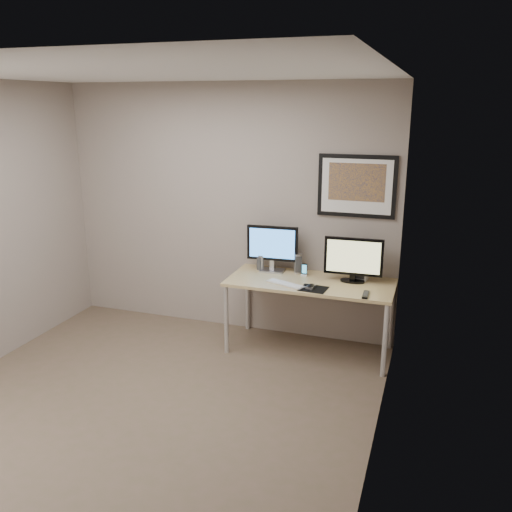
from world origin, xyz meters
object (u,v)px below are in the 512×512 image
object	(u,v)px
framed_art	(357,186)
monitor_tv	(353,259)
keyboard	(286,284)
fan_unit	(360,269)
phone_dock	(304,270)
desk	(310,287)
speaker_right	(298,263)
speaker_left	(261,263)
monitor_large	(272,247)

from	to	relation	value
framed_art	monitor_tv	bearing A→B (deg)	-80.92
monitor_tv	keyboard	size ratio (longest dim) A/B	1.42
keyboard	fan_unit	xyz separation A→B (m)	(0.64, 0.38, 0.10)
phone_dock	desk	bearing A→B (deg)	-55.11
framed_art	speaker_right	distance (m)	0.96
framed_art	speaker_right	world-z (taller)	framed_art
desk	monitor_tv	distance (m)	0.50
speaker_left	keyboard	xyz separation A→B (m)	(0.36, -0.34, -0.08)
monitor_large	phone_dock	size ratio (longest dim) A/B	4.12
fan_unit	speaker_right	bearing A→B (deg)	-171.66
phone_dock	keyboard	world-z (taller)	phone_dock
desk	monitor_large	world-z (taller)	monitor_large
phone_dock	fan_unit	size ratio (longest dim) A/B	0.57
framed_art	keyboard	size ratio (longest dim) A/B	1.91
keyboard	fan_unit	world-z (taller)	fan_unit
speaker_right	phone_dock	world-z (taller)	speaker_right
phone_dock	monitor_large	bearing A→B (deg)	175.28
monitor_large	monitor_tv	distance (m)	0.83
desk	speaker_right	size ratio (longest dim) A/B	7.93
speaker_right	fan_unit	xyz separation A→B (m)	(0.63, -0.01, 0.01)
desk	monitor_tv	world-z (taller)	monitor_tv
speaker_left	desk	bearing A→B (deg)	4.68
fan_unit	keyboard	bearing A→B (deg)	-140.77
keyboard	monitor_large	bearing A→B (deg)	146.06
phone_dock	keyboard	bearing A→B (deg)	-107.54
framed_art	speaker_left	bearing A→B (deg)	-169.70
monitor_tv	speaker_left	size ratio (longest dim) A/B	3.39
framed_art	fan_unit	world-z (taller)	framed_art
monitor_tv	fan_unit	bearing A→B (deg)	58.28
monitor_large	monitor_tv	bearing A→B (deg)	-8.36
monitor_tv	framed_art	bearing A→B (deg)	96.74
desk	phone_dock	size ratio (longest dim) A/B	12.64
monitor_tv	phone_dock	bearing A→B (deg)	172.70
phone_dock	keyboard	xyz separation A→B (m)	(-0.10, -0.32, -0.06)
phone_dock	keyboard	distance (m)	0.34
monitor_large	speaker_right	size ratio (longest dim) A/B	2.59
speaker_left	phone_dock	bearing A→B (deg)	18.29
framed_art	speaker_left	size ratio (longest dim) A/B	4.56
speaker_left	monitor_tv	bearing A→B (deg)	17.23
monitor_tv	speaker_right	distance (m)	0.59
phone_dock	framed_art	bearing A→B (deg)	23.32
monitor_large	monitor_tv	xyz separation A→B (m)	(0.83, -0.07, -0.03)
framed_art	phone_dock	bearing A→B (deg)	-157.13
monitor_large	fan_unit	size ratio (longest dim) A/B	2.36
framed_art	monitor_large	distance (m)	1.02
desk	framed_art	xyz separation A→B (m)	(0.35, 0.33, 0.96)
monitor_tv	desk	bearing A→B (deg)	-167.75
desk	monitor_large	bearing A→B (deg)	158.56
speaker_left	speaker_right	distance (m)	0.38
monitor_large	phone_dock	bearing A→B (deg)	-8.48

